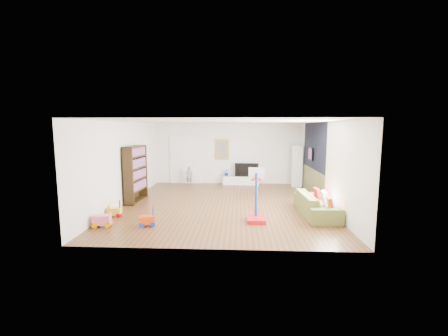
{
  "coord_description": "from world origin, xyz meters",
  "views": [
    {
      "loc": [
        0.51,
        -9.66,
        2.5
      ],
      "look_at": [
        0.0,
        0.4,
        1.15
      ],
      "focal_mm": 24.0,
      "sensor_mm": 36.0,
      "label": 1
    }
  ],
  "objects_px": {
    "bookshelf": "(136,174)",
    "sofa": "(316,204)",
    "media_console": "(241,180)",
    "basketball_hoop": "(257,195)"
  },
  "relations": [
    {
      "from": "bookshelf",
      "to": "sofa",
      "type": "relative_size",
      "value": 0.88
    },
    {
      "from": "media_console",
      "to": "basketball_hoop",
      "type": "distance_m",
      "value": 5.35
    },
    {
      "from": "media_console",
      "to": "basketball_hoop",
      "type": "height_order",
      "value": "basketball_hoop"
    },
    {
      "from": "basketball_hoop",
      "to": "sofa",
      "type": "bearing_deg",
      "value": 22.49
    },
    {
      "from": "bookshelf",
      "to": "basketball_hoop",
      "type": "distance_m",
      "value": 4.47
    },
    {
      "from": "media_console",
      "to": "bookshelf",
      "type": "distance_m",
      "value": 4.93
    },
    {
      "from": "bookshelf",
      "to": "sofa",
      "type": "bearing_deg",
      "value": -10.17
    },
    {
      "from": "media_console",
      "to": "basketball_hoop",
      "type": "bearing_deg",
      "value": -84.54
    },
    {
      "from": "bookshelf",
      "to": "sofa",
      "type": "xyz_separation_m",
      "value": [
        5.74,
        -1.33,
        -0.64
      ]
    },
    {
      "from": "media_console",
      "to": "sofa",
      "type": "distance_m",
      "value": 5.08
    }
  ]
}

